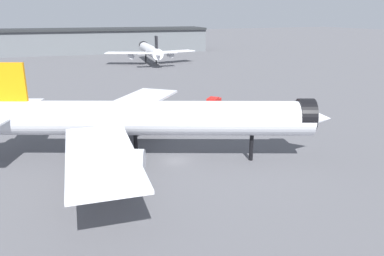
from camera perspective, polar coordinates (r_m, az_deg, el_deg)
name	(u,v)px	position (r m, az deg, el deg)	size (l,w,h in m)	color
ground	(175,161)	(62.65, -2.56, -5.00)	(900.00, 900.00, 0.00)	#56565B
airliner_near_gate	(145,119)	(61.23, -7.12, 1.40)	(56.54, 50.78, 16.17)	silver
airliner_far_taxiway	(150,50)	(184.25, -6.39, 11.64)	(42.67, 47.27, 13.83)	white
terminal_building	(21,42)	(240.41, -24.52, 11.83)	(214.39, 51.11, 25.87)	slate
service_truck_front	(214,103)	(95.92, 3.34, 3.88)	(5.54, 5.49, 3.00)	black
baggage_cart_trailing	(235,110)	(91.37, 6.60, 2.72)	(2.37, 2.70, 1.82)	black
traffic_cone_wingtip	(163,108)	(95.78, -4.48, 3.09)	(0.62, 0.62, 0.77)	#F2600C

